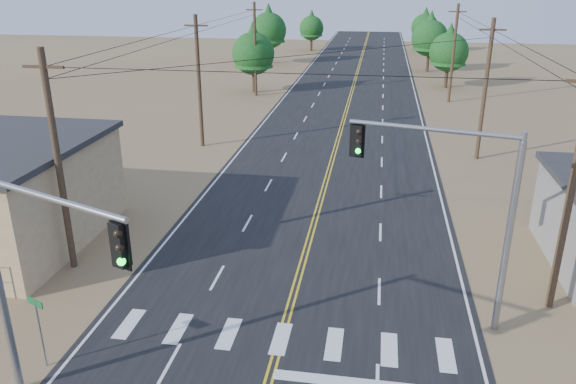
# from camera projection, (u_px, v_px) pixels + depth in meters

# --- Properties ---
(road) EXTENTS (15.00, 200.00, 0.02)m
(road) POSITION_uv_depth(u_px,v_px,m) (332.00, 160.00, 41.19)
(road) COLOR black
(road) RESTS_ON ground
(utility_pole_left_near) EXTENTS (1.80, 0.30, 10.00)m
(utility_pole_left_near) POSITION_uv_depth(u_px,v_px,m) (58.00, 162.00, 24.35)
(utility_pole_left_near) COLOR #4C3826
(utility_pole_left_near) RESTS_ON ground
(utility_pole_left_mid) EXTENTS (1.80, 0.30, 10.00)m
(utility_pole_left_mid) POSITION_uv_depth(u_px,v_px,m) (199.00, 81.00, 42.75)
(utility_pole_left_mid) COLOR #4C3826
(utility_pole_left_mid) RESTS_ON ground
(utility_pole_left_far) EXTENTS (1.80, 0.30, 10.00)m
(utility_pole_left_far) POSITION_uv_depth(u_px,v_px,m) (255.00, 49.00, 61.14)
(utility_pole_left_far) COLOR #4C3826
(utility_pole_left_far) RESTS_ON ground
(utility_pole_right_near) EXTENTS (1.80, 0.30, 10.00)m
(utility_pole_right_near) POSITION_uv_depth(u_px,v_px,m) (571.00, 190.00, 21.21)
(utility_pole_right_near) COLOR #4C3826
(utility_pole_right_near) RESTS_ON ground
(utility_pole_right_mid) EXTENTS (1.80, 0.30, 10.00)m
(utility_pole_right_mid) POSITION_uv_depth(u_px,v_px,m) (485.00, 90.00, 39.61)
(utility_pole_right_mid) COLOR #4C3826
(utility_pole_right_mid) RESTS_ON ground
(utility_pole_right_far) EXTENTS (1.80, 0.30, 10.00)m
(utility_pole_right_far) POSITION_uv_depth(u_px,v_px,m) (453.00, 53.00, 58.01)
(utility_pole_right_far) COLOR #4C3826
(utility_pole_right_far) RESTS_ON ground
(signal_mast_left) EXTENTS (5.66, 2.50, 7.63)m
(signal_mast_left) POSITION_uv_depth(u_px,v_px,m) (28.00, 263.00, 15.77)
(signal_mast_left) COLOR gray
(signal_mast_left) RESTS_ON ground
(signal_mast_right) EXTENTS (6.06, 1.67, 7.79)m
(signal_mast_right) POSITION_uv_depth(u_px,v_px,m) (462.00, 195.00, 20.33)
(signal_mast_right) COLOR gray
(signal_mast_right) RESTS_ON ground
(street_sign) EXTENTS (0.74, 0.35, 2.68)m
(street_sign) POSITION_uv_depth(u_px,v_px,m) (39.00, 322.00, 18.90)
(street_sign) COLOR gray
(street_sign) RESTS_ON ground
(tree_left_near) EXTENTS (4.77, 4.77, 7.95)m
(tree_left_near) POSITION_uv_depth(u_px,v_px,m) (253.00, 49.00, 63.02)
(tree_left_near) COLOR #3F2D1E
(tree_left_near) RESTS_ON ground
(tree_left_mid) EXTENTS (5.30, 5.30, 8.84)m
(tree_left_mid) POSITION_uv_depth(u_px,v_px,m) (269.00, 27.00, 83.80)
(tree_left_mid) COLOR #3F2D1E
(tree_left_mid) RESTS_ON ground
(tree_left_far) EXTENTS (4.24, 4.24, 7.06)m
(tree_left_far) POSITION_uv_depth(u_px,v_px,m) (312.00, 26.00, 98.39)
(tree_left_far) COLOR #3F2D1E
(tree_left_far) RESTS_ON ground
(tree_right_near) EXTENTS (4.55, 4.55, 7.58)m
(tree_right_near) POSITION_uv_depth(u_px,v_px,m) (449.00, 48.00, 65.77)
(tree_right_near) COLOR #3F2D1E
(tree_right_near) RESTS_ON ground
(tree_right_mid) EXTENTS (4.95, 4.95, 8.24)m
(tree_right_mid) POSITION_uv_depth(u_px,v_px,m) (430.00, 34.00, 76.76)
(tree_right_mid) COLOR #3F2D1E
(tree_right_mid) RESTS_ON ground
(tree_right_far) EXTENTS (4.58, 4.58, 7.63)m
(tree_right_far) POSITION_uv_depth(u_px,v_px,m) (425.00, 24.00, 96.37)
(tree_right_far) COLOR #3F2D1E
(tree_right_far) RESTS_ON ground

